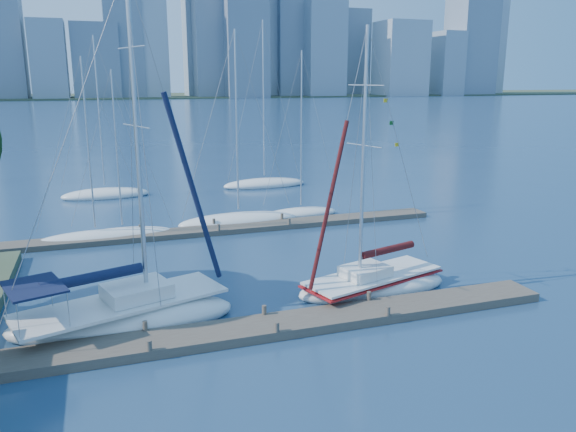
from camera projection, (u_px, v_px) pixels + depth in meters
name	position (u px, v px, depth m)	size (l,w,h in m)	color
ground	(270.00, 331.00, 23.45)	(700.00, 700.00, 0.00)	navy
near_dock	(270.00, 327.00, 23.40)	(26.00, 2.00, 0.40)	#4B4037
far_dock	(231.00, 229.00, 38.75)	(30.00, 1.80, 0.36)	#4B4037
far_shore	(106.00, 97.00, 317.82)	(800.00, 100.00, 1.50)	#38472D
sailboat_navy	(122.00, 301.00, 23.77)	(9.90, 5.81, 15.06)	silver
sailboat_maroon	(373.00, 271.00, 27.55)	(8.21, 4.66, 13.10)	silver
bg_boat_0	(96.00, 237.00, 36.48)	(7.33, 2.75, 11.92)	silver
bg_boat_1	(123.00, 234.00, 37.19)	(6.94, 3.72, 11.15)	silver
bg_boat_2	(239.00, 220.00, 40.64)	(9.11, 4.73, 13.90)	silver
bg_boat_3	(301.00, 213.00, 43.10)	(6.11, 3.80, 12.54)	silver
bg_boat_6	(106.00, 194.00, 49.72)	(7.87, 4.25, 14.18)	silver
bg_boat_7	(264.00, 183.00, 54.68)	(8.50, 4.78, 15.86)	silver
skyline	(150.00, 26.00, 289.25)	(503.37, 51.31, 119.85)	#849CAB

